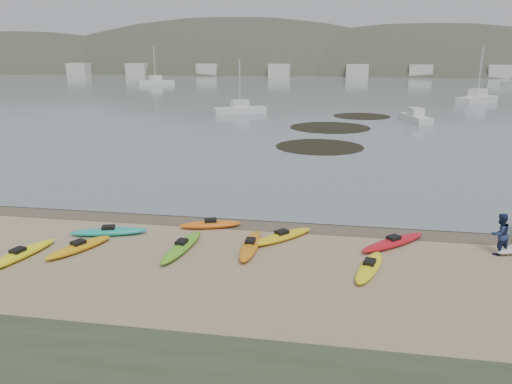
# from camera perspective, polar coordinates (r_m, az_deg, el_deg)

# --- Properties ---
(ground) EXTENTS (600.00, 600.00, 0.00)m
(ground) POSITION_cam_1_polar(r_m,az_deg,el_deg) (24.82, 0.00, -3.33)
(ground) COLOR tan
(ground) RESTS_ON ground
(wet_sand) EXTENTS (60.00, 60.00, 0.00)m
(wet_sand) POSITION_cam_1_polar(r_m,az_deg,el_deg) (24.54, -0.12, -3.55)
(wet_sand) COLOR brown
(wet_sand) RESTS_ON ground
(water) EXTENTS (1200.00, 1200.00, 0.00)m
(water) POSITION_cam_1_polar(r_m,az_deg,el_deg) (323.23, 9.35, 14.18)
(water) COLOR slate
(water) RESTS_ON ground
(kayaks) EXTENTS (23.09, 7.83, 0.34)m
(kayaks) POSITION_cam_1_polar(r_m,az_deg,el_deg) (21.50, -1.78, -5.95)
(kayaks) COLOR #65BD25
(kayaks) RESTS_ON ground
(person_east) EXTENTS (1.08, 1.01, 1.78)m
(person_east) POSITION_cam_1_polar(r_m,az_deg,el_deg) (22.90, 26.11, -4.34)
(person_east) COLOR navy
(person_east) RESTS_ON ground
(kelp_mats) EXTENTS (11.82, 29.74, 0.04)m
(kelp_mats) POSITION_cam_1_polar(r_m,az_deg,el_deg) (55.03, 9.32, 7.14)
(kelp_mats) COLOR black
(kelp_mats) RESTS_ON water
(moored_boats) EXTENTS (94.11, 79.19, 1.26)m
(moored_boats) POSITION_cam_1_polar(r_m,az_deg,el_deg) (99.21, 8.17, 11.29)
(moored_boats) COLOR silver
(moored_boats) RESTS_ON ground
(far_hills) EXTENTS (550.00, 135.00, 80.00)m
(far_hills) POSITION_cam_1_polar(r_m,az_deg,el_deg) (221.25, 19.15, 8.72)
(far_hills) COLOR #384235
(far_hills) RESTS_ON ground
(far_town) EXTENTS (199.00, 5.00, 4.00)m
(far_town) POSITION_cam_1_polar(r_m,az_deg,el_deg) (168.23, 10.75, 13.47)
(far_town) COLOR beige
(far_town) RESTS_ON ground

